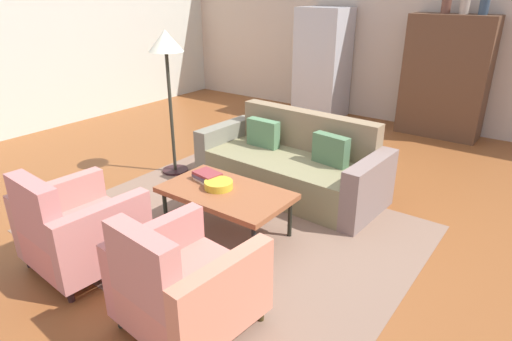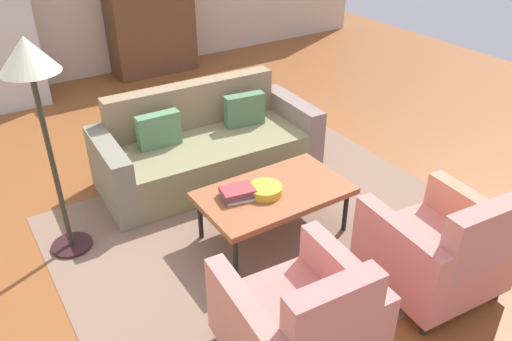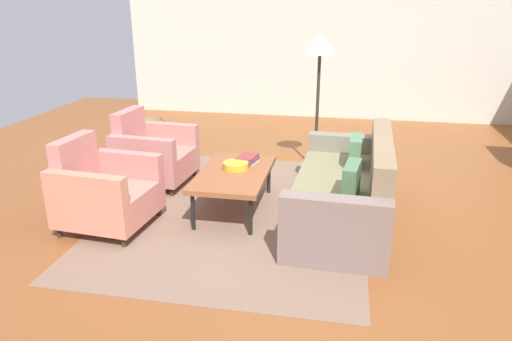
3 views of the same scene
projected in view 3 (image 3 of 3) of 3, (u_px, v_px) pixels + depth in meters
name	position (u px, v px, depth m)	size (l,w,h in m)	color
ground_plane	(306.00, 220.00, 4.76)	(11.11, 11.11, 0.00)	brown
wall_left	(332.00, 41.00, 8.57)	(0.12, 7.66, 2.80)	silver
area_rug	(239.00, 210.00, 5.00)	(3.40, 2.60, 0.01)	#816452
couch	(350.00, 193.00, 4.70)	(2.14, 0.99, 0.86)	#7F7853
coffee_table	(234.00, 175.00, 4.88)	(1.20, 0.70, 0.43)	black
armchair_left	(151.00, 155.00, 5.66)	(0.85, 0.85, 0.88)	#33231A
armchair_right	(102.00, 193.00, 4.56)	(0.87, 0.87, 0.88)	#312419
fruit_bowl	(236.00, 165.00, 4.93)	(0.27, 0.27, 0.07)	gold
book_stack	(247.00, 159.00, 5.11)	(0.29, 0.25, 0.08)	beige
floor_lamp	(320.00, 57.00, 5.75)	(0.40, 0.40, 1.72)	black
dog	(143.00, 124.00, 7.20)	(0.36, 0.68, 0.48)	brown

